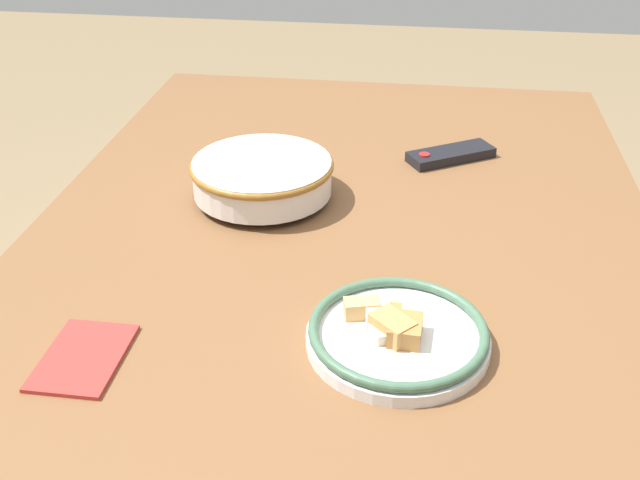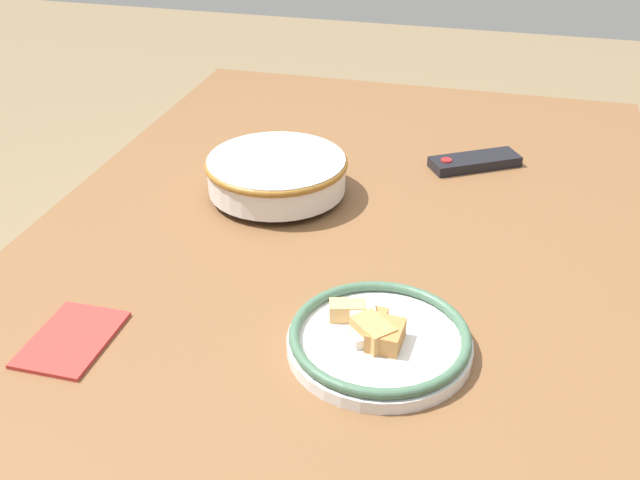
# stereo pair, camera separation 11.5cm
# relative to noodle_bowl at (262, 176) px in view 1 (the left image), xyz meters

# --- Properties ---
(dining_table) EXTENTS (1.56, 1.05, 0.71)m
(dining_table) POSITION_rel_noodle_bowl_xyz_m (0.12, 0.15, -0.11)
(dining_table) COLOR brown
(dining_table) RESTS_ON ground_plane
(noodle_bowl) EXTENTS (0.26, 0.26, 0.07)m
(noodle_bowl) POSITION_rel_noodle_bowl_xyz_m (0.00, 0.00, 0.00)
(noodle_bowl) COLOR silver
(noodle_bowl) RESTS_ON dining_table
(food_plate) EXTENTS (0.24, 0.24, 0.05)m
(food_plate) POSITION_rel_noodle_bowl_xyz_m (0.39, 0.26, -0.03)
(food_plate) COLOR white
(food_plate) RESTS_ON dining_table
(tv_remote) EXTENTS (0.14, 0.18, 0.02)m
(tv_remote) POSITION_rel_noodle_bowl_xyz_m (-0.22, 0.34, -0.03)
(tv_remote) COLOR black
(tv_remote) RESTS_ON dining_table
(folded_napkin) EXTENTS (0.14, 0.10, 0.01)m
(folded_napkin) POSITION_rel_noodle_bowl_xyz_m (0.47, -0.14, -0.04)
(folded_napkin) COLOR #B2332D
(folded_napkin) RESTS_ON dining_table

